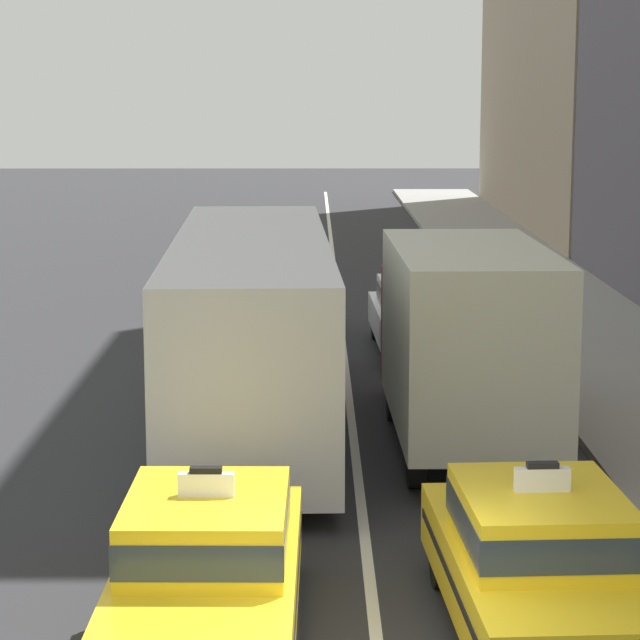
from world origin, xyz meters
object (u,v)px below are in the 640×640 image
bus_left_second (252,321)px  taxi_right_nearest (537,561)px  sedan_left_third (270,299)px  box_truck_right_second (463,335)px  pedestrian_by_storefront (532,280)px  sedan_right_third (416,313)px  taxi_left_nearest (208,567)px

bus_left_second → taxi_right_nearest: size_ratio=2.43×
sedan_left_third → box_truck_right_second: 10.01m
taxi_right_nearest → pedestrian_by_storefront: 19.28m
bus_left_second → sedan_left_third: (0.04, 8.32, -0.97)m
sedan_right_third → sedan_left_third: bearing=148.9°
sedan_left_third → taxi_right_nearest: 17.43m
sedan_left_third → pedestrian_by_storefront: bearing=16.9°
sedan_right_third → pedestrian_by_storefront: size_ratio=2.59×
pedestrian_by_storefront → sedan_right_third: bearing=-129.1°
taxi_left_nearest → box_truck_right_second: bearing=66.5°
taxi_left_nearest → sedan_left_third: size_ratio=1.05×
sedan_left_third → box_truck_right_second: size_ratio=0.62×
bus_left_second → pedestrian_by_storefront: bearing=58.2°
taxi_right_nearest → sedan_right_third: (-0.10, 15.19, -0.03)m
bus_left_second → sedan_left_third: bearing=89.7°
sedan_right_third → box_truck_right_second: bearing=-88.7°
bus_left_second → sedan_right_third: (3.23, 6.39, -0.97)m
bus_left_second → taxi_right_nearest: bearing=-69.3°
taxi_left_nearest → sedan_left_third: taxi_left_nearest is taller
taxi_left_nearest → sedan_left_third: (0.08, 17.28, -0.03)m
taxi_left_nearest → box_truck_right_second: size_ratio=0.65×
sedan_left_third → sedan_right_third: bearing=-31.1°
sedan_left_third → box_truck_right_second: (3.36, -9.39, 0.93)m
bus_left_second → taxi_right_nearest: 9.46m
sedan_left_third → box_truck_right_second: bearing=-70.3°
bus_left_second → box_truck_right_second: (3.40, -1.07, -0.04)m
sedan_right_third → pedestrian_by_storefront: 4.96m
taxi_left_nearest → pedestrian_by_storefront: 20.23m
taxi_left_nearest → pedestrian_by_storefront: size_ratio=2.72×
box_truck_right_second → bus_left_second: bearing=162.5°
sedan_left_third → taxi_right_nearest: size_ratio=0.94×
bus_left_second → sedan_left_third: 8.37m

